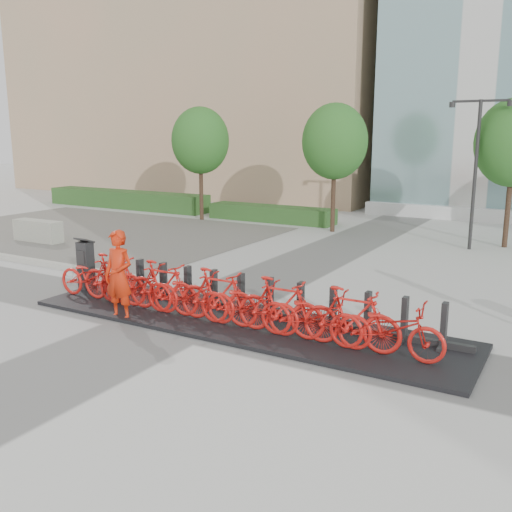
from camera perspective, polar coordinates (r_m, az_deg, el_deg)
The scene contains 23 objects.
ground at distance 12.50m, azimuth -7.48°, elevation -6.16°, with size 120.00×120.00×0.00m, color beige.
gravel_patch at distance 24.13m, azimuth -16.26°, elevation 2.36°, with size 14.00×14.00×0.00m, color #4B4B4B.
hedge_a at distance 31.44m, azimuth -12.83°, elevation 5.54°, with size 10.00×1.40×0.90m, color #173D19.
hedge_b at distance 25.94m, azimuth 1.52°, elevation 4.27°, with size 6.00×1.20×0.70m, color #173D19.
tree_0 at distance 26.28m, azimuth -5.60°, elevation 11.40°, with size 2.60×2.60×5.10m.
tree_1 at distance 23.11m, azimuth 7.88°, elevation 11.26°, with size 2.60×2.60×5.10m.
streetlamp at distance 20.64m, azimuth 21.18°, elevation 9.20°, with size 2.00×0.20×5.00m.
dock_pad at distance 12.01m, azimuth -1.65°, elevation -6.62°, with size 9.60×2.40×0.08m, color black.
dock_rail_posts at distance 12.23m, azimuth -0.25°, elevation -3.98°, with size 8.02×0.50×0.85m, color #262627, non-canonical shape.
bike_0 at distance 13.99m, azimuth -16.16°, elevation -2.04°, with size 0.68×1.94×1.02m, color red.
bike_1 at distance 13.48m, azimuth -14.05°, elevation -2.21°, with size 0.53×1.88×1.13m, color red.
bike_2 at distance 13.01m, azimuth -11.75°, elevation -2.87°, with size 0.68×1.94×1.02m, color red.
bike_3 at distance 12.54m, azimuth -9.30°, elevation -3.07°, with size 0.53×1.88×1.13m, color red.
bike_4 at distance 12.12m, azimuth -6.65°, elevation -3.80°, with size 0.68×1.94×1.02m, color red.
bike_5 at distance 11.71m, azimuth -3.82°, elevation -4.04°, with size 0.53×1.88×1.13m, color red.
bike_6 at distance 11.35m, azimuth -0.79°, elevation -4.82°, with size 0.68×1.94×1.02m, color red.
bike_7 at distance 11.00m, azimuth 2.44°, elevation -5.09°, with size 0.53×1.88×1.13m, color red.
bike_8 at distance 10.72m, azimuth 5.87°, elevation -5.93°, with size 0.68×1.94×1.02m, color red.
bike_9 at distance 10.44m, azimuth 9.50°, elevation -6.20°, with size 0.53×1.88×1.13m, color red.
bike_10 at distance 10.25m, azimuth 13.28°, elevation -7.06°, with size 0.68×1.94×1.02m, color red.
kiosk at distance 14.84m, azimuth -16.66°, elevation -0.79°, with size 0.41×0.35×1.32m.
worker_red at distance 12.35m, azimuth -13.57°, elevation -1.93°, with size 0.71×0.46×1.94m, color red.
jersey_barrier at distance 22.48m, azimuth -20.96°, elevation 2.36°, with size 2.04×0.56×0.79m, color #A7A890.
Camera 1 is at (7.30, -9.36, 3.90)m, focal length 40.00 mm.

